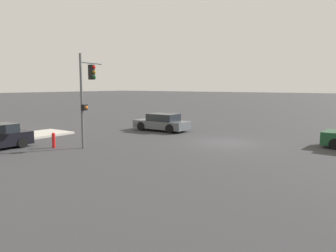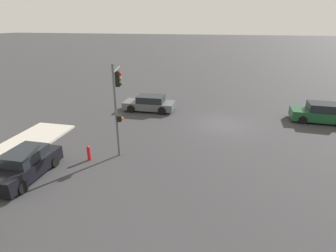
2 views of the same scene
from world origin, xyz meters
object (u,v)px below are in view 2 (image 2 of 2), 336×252
Objects in this scene: crossing_car_1 at (149,103)px; parked_car_0 at (25,165)px; crossing_car_0 at (320,113)px; traffic_signal at (117,97)px; fire_hydrant at (89,153)px.

crossing_car_1 is 12.48m from parked_car_0.
parked_car_0 is (17.65, 12.28, -0.04)m from crossing_car_0.
traffic_signal is 1.26× the size of crossing_car_0.
traffic_signal is 16.49m from crossing_car_0.
crossing_car_1 is at bearing 80.48° from traffic_signal.
parked_car_0 is at bearing -148.67° from traffic_signal.
parked_car_0 is (3.82, 3.77, -2.90)m from traffic_signal.
crossing_car_1 is at bearing -95.19° from fire_hydrant.
traffic_signal reaches higher than crossing_car_0.
fire_hydrant is (0.88, 9.72, -0.19)m from crossing_car_1.
traffic_signal is 3.71m from fire_hydrant.
crossing_car_0 reaches higher than parked_car_0.
crossing_car_1 is 1.13× the size of parked_car_0.
traffic_signal reaches higher than crossing_car_1.
fire_hydrant is at bearing 134.29° from parked_car_0.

